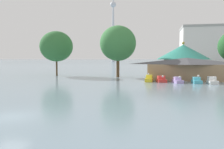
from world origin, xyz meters
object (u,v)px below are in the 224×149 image
object	(u,v)px
pedal_boat_red	(161,80)
green_roof_pavilion	(183,58)
pedal_boat_cyan	(197,81)
pedal_boat_yellow	(149,79)
background_building_block	(206,48)
boathouse	(187,68)
pedal_boat_white	(212,81)
shoreline_tree_tall_left	(56,46)
distant_broadcast_tower	(113,15)
pedal_boat_lavender	(178,80)
shoreline_tree_mid	(118,43)

from	to	relation	value
pedal_boat_red	green_roof_pavilion	size ratio (longest dim) A/B	0.20
pedal_boat_red	pedal_boat_cyan	xyz separation A→B (m)	(6.42, -1.10, -0.00)
pedal_boat_yellow	background_building_block	xyz separation A→B (m)	(23.64, 71.30, 9.12)
pedal_boat_yellow	background_building_block	bearing A→B (deg)	164.83
pedal_boat_cyan	boathouse	distance (m)	6.96
pedal_boat_white	shoreline_tree_tall_left	bearing A→B (deg)	-116.90
pedal_boat_red	distant_broadcast_tower	size ratio (longest dim) A/B	0.02
pedal_boat_lavender	green_roof_pavilion	distance (m)	14.51
pedal_boat_red	pedal_boat_cyan	distance (m)	6.51
pedal_boat_yellow	background_building_block	distance (m)	75.67
pedal_boat_cyan	shoreline_tree_mid	size ratio (longest dim) A/B	0.19
pedal_boat_white	shoreline_tree_tall_left	distance (m)	39.38
pedal_boat_red	shoreline_tree_mid	xyz separation A→B (m)	(-10.51, 10.91, 7.84)
boathouse	pedal_boat_yellow	bearing A→B (deg)	-146.49
pedal_boat_cyan	shoreline_tree_tall_left	world-z (taller)	shoreline_tree_tall_left
pedal_boat_lavender	pedal_boat_red	bearing A→B (deg)	-122.86
shoreline_tree_tall_left	distant_broadcast_tower	xyz separation A→B (m)	(-34.56, 262.04, 55.31)
boathouse	shoreline_tree_tall_left	bearing A→B (deg)	168.49
boathouse	background_building_block	distance (m)	68.43
pedal_boat_lavender	background_building_block	world-z (taller)	background_building_block
pedal_boat_red	shoreline_tree_mid	distance (m)	17.06
pedal_boat_yellow	pedal_boat_red	size ratio (longest dim) A/B	1.02
shoreline_tree_tall_left	distant_broadcast_tower	distance (m)	270.04
background_building_block	distant_broadcast_tower	size ratio (longest dim) A/B	0.15
pedal_boat_lavender	pedal_boat_cyan	world-z (taller)	pedal_boat_cyan
green_roof_pavilion	background_building_block	world-z (taller)	background_building_block
boathouse	background_building_block	world-z (taller)	background_building_block
boathouse	green_roof_pavilion	world-z (taller)	green_roof_pavilion
pedal_boat_yellow	shoreline_tree_mid	size ratio (longest dim) A/B	0.21
pedal_boat_red	boathouse	xyz separation A→B (m)	(5.30, 5.46, 2.01)
distant_broadcast_tower	boathouse	bearing A→B (deg)	-75.97
pedal_boat_yellow	pedal_boat_cyan	size ratio (longest dim) A/B	1.09
pedal_boat_red	boathouse	size ratio (longest dim) A/B	0.15
pedal_boat_yellow	pedal_boat_cyan	xyz separation A→B (m)	(8.86, -1.44, -0.06)
pedal_boat_yellow	pedal_boat_white	distance (m)	11.65
pedal_boat_yellow	boathouse	bearing A→B (deg)	126.68
boathouse	shoreline_tree_mid	bearing A→B (deg)	160.99
pedal_boat_yellow	pedal_boat_lavender	xyz separation A→B (m)	(5.42, -1.25, -0.08)
pedal_boat_white	distant_broadcast_tower	xyz separation A→B (m)	(-70.93, 275.28, 62.58)
pedal_boat_lavender	shoreline_tree_tall_left	world-z (taller)	shoreline_tree_tall_left
pedal_boat_lavender	background_building_block	distance (m)	75.36
pedal_boat_lavender	green_roof_pavilion	world-z (taller)	green_roof_pavilion
green_roof_pavilion	shoreline_tree_mid	size ratio (longest dim) A/B	1.01
pedal_boat_cyan	background_building_block	distance (m)	74.79
pedal_boat_lavender	pedal_boat_yellow	bearing A→B (deg)	-118.82
pedal_boat_yellow	pedal_boat_white	size ratio (longest dim) A/B	1.00
pedal_boat_red	pedal_boat_white	world-z (taller)	pedal_boat_red
pedal_boat_white	distant_broadcast_tower	size ratio (longest dim) A/B	0.02
pedal_boat_yellow	pedal_boat_red	distance (m)	2.46
distant_broadcast_tower	background_building_block	bearing A→B (deg)	-67.71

